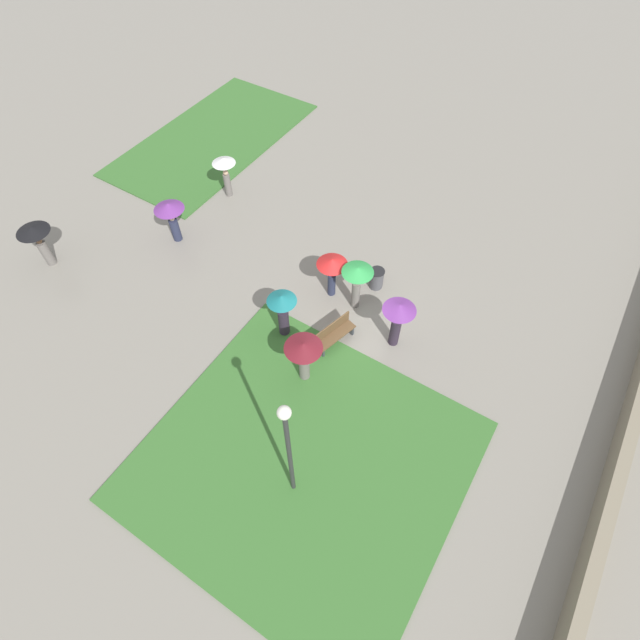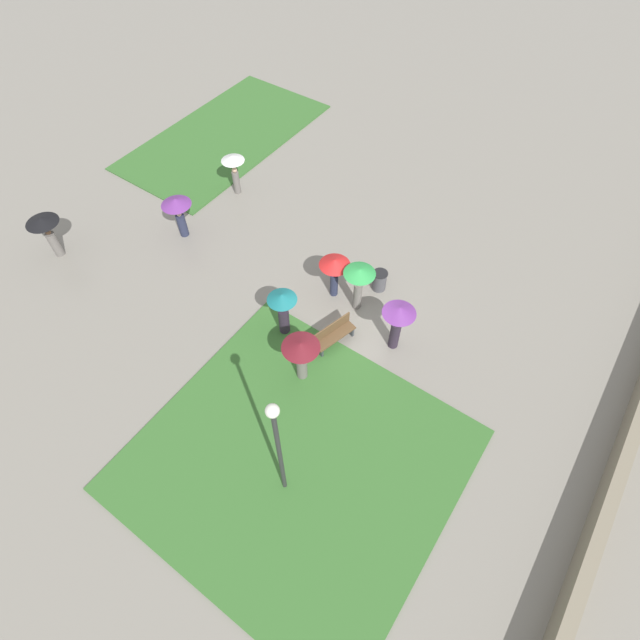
# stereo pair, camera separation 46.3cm
# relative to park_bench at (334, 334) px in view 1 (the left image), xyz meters

# --- Properties ---
(ground_plane) EXTENTS (90.00, 90.00, 0.00)m
(ground_plane) POSITION_rel_park_bench_xyz_m (1.06, -0.06, -0.46)
(ground_plane) COLOR gray
(lawn_patch_near) EXTENTS (8.22, 8.72, 0.06)m
(lawn_patch_near) POSITION_rel_park_bench_xyz_m (-4.04, -1.45, -0.43)
(lawn_patch_near) COLOR #386B2D
(lawn_patch_near) RESTS_ON ground_plane
(lawn_patch_far) EXTENTS (10.19, 5.43, 0.06)m
(lawn_patch_far) POSITION_rel_park_bench_xyz_m (7.00, 11.08, -0.43)
(lawn_patch_far) COLOR #386B2D
(lawn_patch_far) RESTS_ON ground_plane
(parapet_wall) EXTENTS (45.00, 0.35, 0.90)m
(parapet_wall) POSITION_rel_park_bench_xyz_m (1.06, -9.04, -0.01)
(parapet_wall) COLOR gray
(parapet_wall) RESTS_ON ground_plane
(park_bench) EXTENTS (1.61, 0.82, 0.90)m
(park_bench) POSITION_rel_park_bench_xyz_m (0.00, 0.00, 0.00)
(park_bench) COLOR brown
(park_bench) RESTS_ON ground_plane
(lamp_post) EXTENTS (0.32, 0.32, 4.81)m
(lamp_post) POSITION_rel_park_bench_xyz_m (-4.84, -1.64, 2.59)
(lamp_post) COLOR #2D2D30
(lamp_post) RESTS_ON ground_plane
(trash_bin) EXTENTS (0.55, 0.55, 0.81)m
(trash_bin) POSITION_rel_park_bench_xyz_m (2.96, -0.02, -0.05)
(trash_bin) COLOR #4C4C51
(trash_bin) RESTS_ON ground_plane
(crowd_person_green) EXTENTS (1.09, 1.09, 1.95)m
(crowd_person_green) POSITION_rel_park_bench_xyz_m (1.76, 0.18, 1.00)
(crowd_person_green) COLOR slate
(crowd_person_green) RESTS_ON ground_plane
(crowd_person_red) EXTENTS (1.09, 1.09, 1.76)m
(crowd_person_red) POSITION_rel_park_bench_xyz_m (1.79, 1.19, 0.92)
(crowd_person_red) COLOR #282D47
(crowd_person_red) RESTS_ON ground_plane
(crowd_person_teal) EXTENTS (0.98, 0.98, 1.96)m
(crowd_person_teal) POSITION_rel_park_bench_xyz_m (-0.58, 1.62, 0.88)
(crowd_person_teal) COLOR #2D2333
(crowd_person_teal) RESTS_ON ground_plane
(crowd_person_maroon) EXTENTS (1.18, 1.18, 1.88)m
(crowd_person_maroon) POSITION_rel_park_bench_xyz_m (-1.67, 0.07, 0.95)
(crowd_person_maroon) COLOR slate
(crowd_person_maroon) RESTS_ON ground_plane
(crowd_person_purple) EXTENTS (1.08, 1.08, 2.04)m
(crowd_person_purple) POSITION_rel_park_bench_xyz_m (1.06, -1.72, 1.05)
(crowd_person_purple) COLOR #2D2333
(crowd_person_purple) RESTS_ON ground_plane
(lone_walker_far_path) EXTENTS (0.97, 0.97, 1.84)m
(lone_walker_far_path) POSITION_rel_park_bench_xyz_m (4.16, 7.83, 0.91)
(lone_walker_far_path) COLOR slate
(lone_walker_far_path) RESTS_ON ground_plane
(lone_walker_mid_plaza) EXTENTS (1.16, 1.16, 1.79)m
(lone_walker_mid_plaza) POSITION_rel_park_bench_xyz_m (0.92, 7.85, 0.90)
(lone_walker_mid_plaza) COLOR #282D47
(lone_walker_mid_plaza) RESTS_ON ground_plane
(lone_walker_near_lawn) EXTENTS (1.19, 1.19, 1.83)m
(lone_walker_near_lawn) POSITION_rel_park_bench_xyz_m (-2.65, 11.05, 0.90)
(lone_walker_near_lawn) COLOR slate
(lone_walker_near_lawn) RESTS_ON ground_plane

